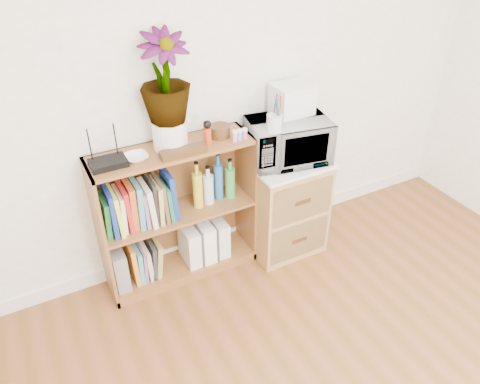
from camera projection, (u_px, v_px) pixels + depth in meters
skirting_board at (220, 237)px, 3.46m from camera, size 4.00×0.02×0.10m
bookshelf at (178, 214)px, 2.98m from camera, size 1.00×0.30×0.95m
wicker_unit at (283, 204)px, 3.28m from camera, size 0.50×0.45×0.70m
microwave at (288, 140)px, 2.99m from camera, size 0.56×0.42×0.28m
pen_cup at (274, 123)px, 2.77m from camera, size 0.09×0.09×0.10m
small_appliance at (292, 99)px, 2.95m from camera, size 0.24×0.20×0.19m
router at (108, 163)px, 2.55m from camera, size 0.20×0.13×0.04m
white_bowl at (136, 157)px, 2.60m from camera, size 0.13×0.13×0.03m
plant_pot at (170, 134)px, 2.68m from camera, size 0.20×0.20×0.17m
potted_plant at (165, 78)px, 2.49m from camera, size 0.28×0.28×0.50m
trinket_box at (183, 152)px, 2.64m from camera, size 0.27×0.07×0.04m
kokeshi_doll at (208, 136)px, 2.74m from camera, size 0.05×0.05×0.10m
wooden_bowl at (220, 131)px, 2.82m from camera, size 0.12×0.12×0.07m
paint_jars at (240, 136)px, 2.78m from camera, size 0.12×0.04×0.06m
file_box at (118, 266)px, 2.96m from camera, size 0.08×0.23×0.28m
magazine_holder_left at (189, 244)px, 3.14m from camera, size 0.09×0.22×0.28m
magazine_holder_mid at (204, 239)px, 3.18m from camera, size 0.09×0.23×0.28m
magazine_holder_right at (219, 236)px, 3.23m from camera, size 0.08×0.21×0.26m
cookbooks at (138, 204)px, 2.80m from camera, size 0.45×0.20×0.31m
liquor_bottles at (213, 182)px, 2.98m from camera, size 0.29×0.07×0.32m
lower_books at (144, 260)px, 3.04m from camera, size 0.21×0.19×0.29m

